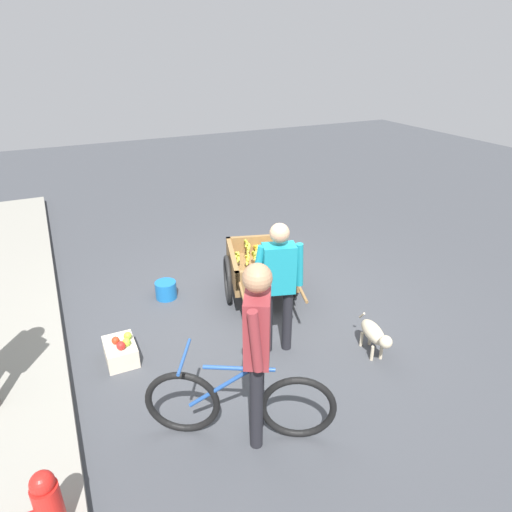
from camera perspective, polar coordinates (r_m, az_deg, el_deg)
name	(u,v)px	position (r m, az deg, el deg)	size (l,w,h in m)	color
ground_plane	(253,315)	(5.78, -0.39, -7.48)	(24.00, 24.00, 0.00)	#3D3F44
fruit_cart	(260,268)	(5.94, 0.55, -1.58)	(1.80, 1.19, 0.73)	olive
vendor_person	(278,279)	(4.72, 2.88, -2.88)	(0.29, 0.56, 1.53)	black
bicycle	(240,403)	(4.05, -2.11, -18.22)	(0.85, 1.48, 0.85)	black
cyclist_person	(257,340)	(3.61, 0.16, -10.63)	(0.47, 0.34, 1.69)	black
dog	(375,334)	(5.13, 14.87, -9.58)	(0.66, 0.27, 0.40)	beige
fire_hydrant	(50,509)	(3.71, -24.80, -27.20)	(0.25, 0.25, 0.67)	red
plastic_bucket	(166,290)	(6.20, -11.40, -4.25)	(0.28, 0.28, 0.24)	#1966B2
apple_crate	(121,351)	(5.18, -16.82, -11.48)	(0.44, 0.32, 0.31)	beige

